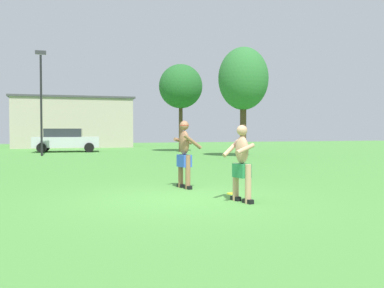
# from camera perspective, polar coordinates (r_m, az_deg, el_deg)

# --- Properties ---
(ground_plane) EXTENTS (80.00, 80.00, 0.00)m
(ground_plane) POSITION_cam_1_polar(r_m,az_deg,el_deg) (9.57, -1.13, -7.21)
(ground_plane) COLOR #4C8E3D
(player_with_cap) EXTENTS (0.67, 0.77, 1.75)m
(player_with_cap) POSITION_cam_1_polar(r_m,az_deg,el_deg) (11.19, -1.00, -0.89)
(player_with_cap) COLOR black
(player_with_cap) RESTS_ON ground_plane
(player_in_green) EXTENTS (0.62, 0.78, 1.61)m
(player_in_green) POSITION_cam_1_polar(r_m,az_deg,el_deg) (9.13, 6.52, -2.33)
(player_in_green) COLOR black
(player_in_green) RESTS_ON ground_plane
(frisbee) EXTENTS (0.26, 0.26, 0.03)m
(frisbee) POSITION_cam_1_polar(r_m,az_deg,el_deg) (10.32, 5.30, -6.48)
(frisbee) COLOR yellow
(frisbee) RESTS_ON ground_plane
(car_silver_mid_lot) EXTENTS (4.46, 2.38, 1.58)m
(car_silver_mid_lot) POSITION_cam_1_polar(r_m,az_deg,el_deg) (30.57, -16.22, 0.54)
(car_silver_mid_lot) COLOR silver
(car_silver_mid_lot) RESTS_ON ground_plane
(lamp_post) EXTENTS (0.60, 0.24, 6.02)m
(lamp_post) POSITION_cam_1_polar(r_m,az_deg,el_deg) (26.50, -19.19, 6.46)
(lamp_post) COLOR black
(lamp_post) RESTS_ON ground_plane
(outbuilding_behind_lot) EXTENTS (10.04, 6.19, 4.27)m
(outbuilding_behind_lot) POSITION_cam_1_polar(r_m,az_deg,el_deg) (39.39, -15.42, 2.76)
(outbuilding_behind_lot) COLOR #B2A893
(outbuilding_behind_lot) RESTS_ON ground_plane
(tree_left_field) EXTENTS (2.94, 2.94, 5.92)m
(tree_left_field) POSITION_cam_1_polar(r_m,az_deg,el_deg) (29.62, -1.49, 7.53)
(tree_left_field) COLOR #4C3823
(tree_left_field) RESTS_ON ground_plane
(tree_behind_players) EXTENTS (2.75, 2.75, 6.04)m
(tree_behind_players) POSITION_cam_1_polar(r_m,az_deg,el_deg) (24.27, 6.75, 8.44)
(tree_behind_players) COLOR #4C3823
(tree_behind_players) RESTS_ON ground_plane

